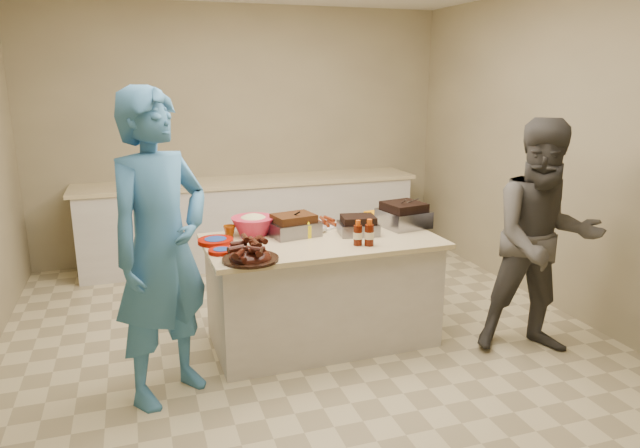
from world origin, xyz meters
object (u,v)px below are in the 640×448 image
object	(u,v)px
coleslaw_bowl	(254,234)
guest_gray	(532,349)
roasting_pan	(403,226)
rib_platter	(251,260)
plastic_cup	(230,236)
mustard_bottle	(309,238)
bbq_bottle_b	(369,246)
island	(322,339)
bbq_bottle_a	(358,245)
guest_blue	(172,392)

from	to	relation	value
coleslaw_bowl	guest_gray	world-z (taller)	coleslaw_bowl
roasting_pan	rib_platter	bearing A→B (deg)	-170.39
plastic_cup	mustard_bottle	bearing A→B (deg)	-22.57
rib_platter	bbq_bottle_b	xyz separation A→B (m)	(0.86, 0.07, 0.00)
island	guest_gray	distance (m)	1.57
roasting_pan	island	bearing A→B (deg)	-179.36
coleslaw_bowl	bbq_bottle_a	xyz separation A→B (m)	(0.64, -0.51, 0.00)
island	plastic_cup	xyz separation A→B (m)	(-0.63, 0.28, 0.81)
coleslaw_bowl	bbq_bottle_b	xyz separation A→B (m)	(0.71, -0.54, 0.00)
bbq_bottle_a	plastic_cup	distance (m)	0.97
island	guest_gray	size ratio (longest dim) A/B	1.01
rib_platter	guest_blue	distance (m)	0.98
plastic_cup	roasting_pan	bearing A→B (deg)	-6.15
rib_platter	roasting_pan	distance (m)	1.41
island	rib_platter	distance (m)	1.06
guest_gray	plastic_cup	bearing A→B (deg)	174.68
bbq_bottle_b	plastic_cup	distance (m)	1.05
plastic_cup	bbq_bottle_b	bearing A→B (deg)	-31.57
bbq_bottle_a	roasting_pan	bearing A→B (deg)	34.49
bbq_bottle_a	bbq_bottle_b	xyz separation A→B (m)	(0.07, -0.03, 0.00)
bbq_bottle_a	bbq_bottle_b	size ratio (longest dim) A/B	0.95
bbq_bottle_a	guest_blue	world-z (taller)	bbq_bottle_a
island	coleslaw_bowl	xyz separation A→B (m)	(-0.45, 0.28, 0.81)
coleslaw_bowl	guest_blue	bearing A→B (deg)	-135.29
rib_platter	coleslaw_bowl	size ratio (longest dim) A/B	1.11
rib_platter	mustard_bottle	xyz separation A→B (m)	(0.51, 0.39, 0.00)
bbq_bottle_b	guest_gray	distance (m)	1.47
bbq_bottle_a	mustard_bottle	distance (m)	0.40
guest_blue	island	bearing A→B (deg)	-16.61
guest_blue	guest_gray	world-z (taller)	guest_gray
coleslaw_bowl	plastic_cup	bearing A→B (deg)	178.58
plastic_cup	guest_blue	xyz separation A→B (m)	(-0.52, -0.70, -0.81)
bbq_bottle_b	guest_gray	world-z (taller)	bbq_bottle_b
guest_blue	guest_gray	distance (m)	2.60
rib_platter	guest_blue	size ratio (longest dim) A/B	0.19
plastic_cup	guest_blue	size ratio (longest dim) A/B	0.05
mustard_bottle	plastic_cup	world-z (taller)	mustard_bottle
plastic_cup	guest_gray	distance (m)	2.40
rib_platter	roasting_pan	size ratio (longest dim) A/B	1.10
island	mustard_bottle	distance (m)	0.81
mustard_bottle	plastic_cup	size ratio (longest dim) A/B	1.41
plastic_cup	guest_blue	world-z (taller)	plastic_cup
guest_blue	mustard_bottle	bearing A→B (deg)	-12.62
roasting_pan	mustard_bottle	bearing A→B (deg)	175.72
coleslaw_bowl	bbq_bottle_a	distance (m)	0.82
roasting_pan	bbq_bottle_a	distance (m)	0.65
roasting_pan	coleslaw_bowl	size ratio (longest dim) A/B	1.01
rib_platter	bbq_bottle_b	bearing A→B (deg)	4.58
mustard_bottle	guest_blue	bearing A→B (deg)	-156.12
roasting_pan	plastic_cup	distance (m)	1.37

